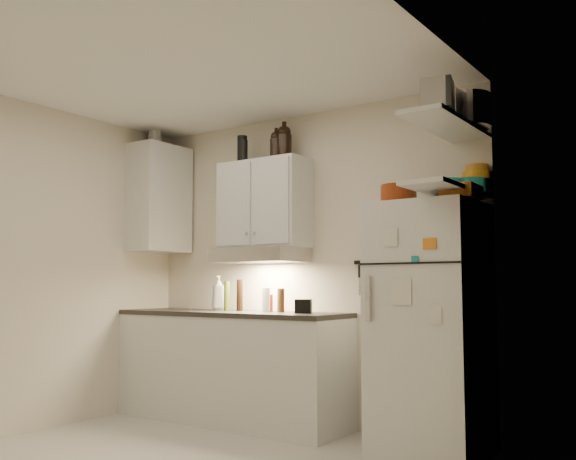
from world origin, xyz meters
The scene contains 35 objects.
ceiling centered at (0.00, 0.00, 2.61)m, with size 3.20×3.00×0.02m, color white.
back_wall centered at (0.00, 1.51, 1.30)m, with size 3.20×0.02×2.60m, color beige.
left_wall centered at (-1.61, 0.00, 1.30)m, with size 0.02×3.00×2.60m, color beige.
right_wall centered at (1.61, 0.00, 1.30)m, with size 0.02×3.00×2.60m, color beige.
base_cabinet centered at (-0.55, 1.20, 0.44)m, with size 2.10×0.60×0.88m, color silver.
countertop centered at (-0.55, 1.20, 0.90)m, with size 2.10×0.62×0.04m, color #2D2A26.
upper_cabinet centered at (-0.30, 1.33, 1.83)m, with size 0.80×0.33×0.75m, color silver.
side_cabinet centered at (-1.44, 1.20, 1.95)m, with size 0.33×0.55×1.00m, color silver.
range_hood centered at (-0.30, 1.27, 1.39)m, with size 0.76×0.46×0.12m, color silver.
fridge centered at (1.25, 1.16, 0.85)m, with size 0.70×0.68×1.70m, color silver.
shelf_hi centered at (1.45, 1.02, 2.20)m, with size 0.30×0.95×0.03m, color silver.
shelf_lo centered at (1.45, 1.02, 1.76)m, with size 0.30×0.95×0.03m, color silver.
knife_strip centered at (0.70, 1.49, 1.32)m, with size 0.42×0.02×0.03m, color black.
dutch_oven centered at (1.04, 1.14, 1.77)m, with size 0.25×0.25×0.15m, color maroon.
book_stack centered at (1.53, 1.05, 1.75)m, with size 0.22×0.27×0.09m, color orange.
spice_jar centered at (1.34, 1.05, 1.75)m, with size 0.06×0.06×0.10m, color silver.
stock_pot centered at (1.51, 1.25, 2.33)m, with size 0.32×0.32×0.23m, color silver.
tin_a centered at (1.48, 0.97, 2.31)m, with size 0.19×0.17×0.19m, color #AAAAAD.
tin_b centered at (1.52, 0.70, 2.31)m, with size 0.19×0.19×0.19m, color #AAAAAD.
bowl_teal centered at (1.48, 1.38, 1.83)m, with size 0.26×0.26×0.10m, color teal.
bowl_orange centered at (1.50, 1.46, 1.91)m, with size 0.21×0.21×0.06m, color orange.
bowl_yellow centered at (1.50, 1.46, 1.97)m, with size 0.16×0.16×0.05m, color orange.
plates centered at (1.45, 1.00, 1.80)m, with size 0.21×0.21×0.05m, color teal.
growler_a centered at (-0.17, 1.32, 2.33)m, with size 0.11×0.11×0.25m, color black, non-canonical shape.
growler_b centered at (-0.11, 1.35, 2.35)m, with size 0.13×0.13×0.30m, color black, non-canonical shape.
thermos_a centered at (-0.47, 1.27, 2.30)m, with size 0.07×0.07×0.20m, color black.
thermos_b centered at (-0.53, 1.32, 2.33)m, with size 0.09×0.09×0.25m, color black.
side_jar centered at (-1.49, 1.18, 2.53)m, with size 0.12×0.12×0.16m, color silver.
soap_bottle centered at (-0.74, 1.26, 1.09)m, with size 0.13×0.13×0.34m, color silver.
pepper_mill centered at (-0.09, 1.28, 1.02)m, with size 0.06×0.06×0.19m, color brown.
oil_bottle centered at (-0.62, 1.23, 1.05)m, with size 0.05×0.05×0.25m, color #4D5E17.
vinegar_bottle centered at (-0.51, 1.27, 1.05)m, with size 0.06×0.06×0.27m, color black.
clear_bottle centered at (-0.23, 1.26, 1.02)m, with size 0.07×0.07×0.20m, color silver.
red_jar centered at (-0.26, 1.34, 0.99)m, with size 0.07×0.07×0.14m, color maroon.
caddy centered at (0.18, 1.22, 0.97)m, with size 0.13×0.09×0.11m, color black.
Camera 1 is at (2.97, -3.01, 1.13)m, focal length 40.00 mm.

